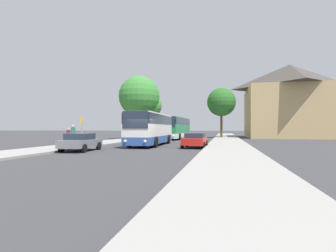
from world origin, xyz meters
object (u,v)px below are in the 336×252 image
at_px(tree_left_near, 139,96).
at_px(tree_left_far, 150,106).
at_px(tree_right_near, 221,102).
at_px(pedestrian_waiting_far, 73,135).
at_px(parked_car_right_near, 195,140).
at_px(bus_front, 151,128).
at_px(parked_car_left_curb, 81,142).
at_px(pedestrian_waiting_near, 68,136).
at_px(bus_middle, 176,128).
at_px(bus_stop_sign, 82,127).

xyz_separation_m(tree_left_near, tree_left_far, (-1.68, 11.79, -0.43)).
distance_m(tree_left_near, tree_right_near, 14.96).
bearing_deg(pedestrian_waiting_far, parked_car_right_near, -34.80).
xyz_separation_m(bus_front, parked_car_left_curb, (-3.39, -7.59, -1.00)).
relative_size(pedestrian_waiting_near, tree_right_near, 0.18).
height_order(parked_car_left_curb, tree_left_near, tree_left_near).
bearing_deg(bus_middle, tree_left_near, -149.76).
relative_size(bus_stop_sign, tree_left_near, 0.28).
height_order(pedestrian_waiting_far, tree_right_near, tree_right_near).
relative_size(bus_middle, pedestrian_waiting_near, 7.58).
bearing_deg(parked_car_right_near, tree_right_near, -93.69).
bearing_deg(pedestrian_waiting_near, tree_left_far, 58.78).
bearing_deg(bus_stop_sign, bus_front, 23.79).
bearing_deg(pedestrian_waiting_near, bus_front, -8.36).
xyz_separation_m(tree_left_near, tree_right_near, (12.32, 8.49, -0.32)).
distance_m(tree_left_far, tree_right_near, 14.39).
bearing_deg(pedestrian_waiting_near, parked_car_left_curb, -79.48).
height_order(bus_stop_sign, tree_left_far, tree_left_far).
relative_size(bus_front, bus_middle, 0.85).
bearing_deg(parked_car_right_near, bus_middle, -73.18).
xyz_separation_m(parked_car_right_near, bus_stop_sign, (-10.91, -0.39, 1.11)).
relative_size(bus_front, tree_left_near, 1.07).
height_order(bus_middle, tree_right_near, tree_right_near).
bearing_deg(pedestrian_waiting_near, bus_middle, 38.12).
xyz_separation_m(pedestrian_waiting_far, tree_right_near, (12.87, 25.63, 5.20)).
height_order(parked_car_right_near, tree_right_near, tree_right_near).
xyz_separation_m(parked_car_right_near, pedestrian_waiting_near, (-12.12, -0.71, 0.25)).
bearing_deg(tree_right_near, tree_left_near, -145.42).
distance_m(bus_front, tree_left_far, 25.92).
relative_size(bus_stop_sign, tree_left_far, 0.32).
bearing_deg(parked_car_right_near, pedestrian_waiting_far, 12.46).
bearing_deg(parked_car_left_curb, pedestrian_waiting_far, 126.39).
bearing_deg(tree_left_near, parked_car_left_curb, -84.16).
bearing_deg(tree_left_near, pedestrian_waiting_near, -96.93).
bearing_deg(tree_left_far, bus_front, -73.74).
bearing_deg(tree_left_far, parked_car_right_near, -66.10).
distance_m(parked_car_right_near, pedestrian_waiting_far, 10.96).
height_order(tree_left_near, tree_left_far, tree_left_near).
distance_m(bus_stop_sign, pedestrian_waiting_far, 1.84).
relative_size(bus_front, parked_car_right_near, 2.58).
height_order(bus_middle, pedestrian_waiting_near, bus_middle).
distance_m(parked_car_left_curb, tree_right_near, 31.07).
bearing_deg(parked_car_left_curb, bus_front, 62.66).
relative_size(parked_car_right_near, tree_left_far, 0.47).
xyz_separation_m(bus_middle, parked_car_right_near, (4.92, -17.90, -1.12)).
height_order(bus_front, bus_stop_sign, bus_front).
relative_size(tree_left_near, tree_right_near, 1.11).
relative_size(bus_middle, tree_left_near, 1.26).
distance_m(parked_car_left_curb, parked_car_right_near, 9.68).
bearing_deg(pedestrian_waiting_far, tree_right_near, 17.52).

